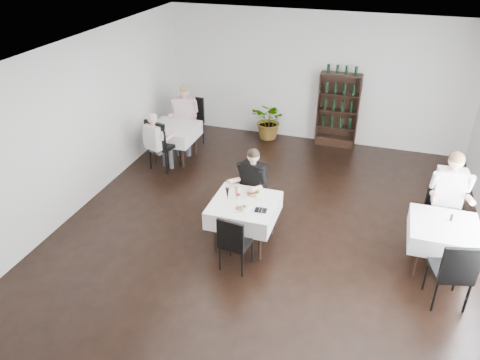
# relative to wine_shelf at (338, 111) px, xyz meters

# --- Properties ---
(room_shell) EXTENTS (9.00, 9.00, 9.00)m
(room_shell) POSITION_rel_wine_shelf_xyz_m (-0.60, -4.31, 0.65)
(room_shell) COLOR black
(room_shell) RESTS_ON ground
(wine_shelf) EXTENTS (0.90, 0.28, 1.75)m
(wine_shelf) POSITION_rel_wine_shelf_xyz_m (0.00, 0.00, 0.00)
(wine_shelf) COLOR black
(wine_shelf) RESTS_ON ground
(main_table) EXTENTS (1.03, 1.03, 0.77)m
(main_table) POSITION_rel_wine_shelf_xyz_m (-0.90, -4.31, -0.23)
(main_table) COLOR black
(main_table) RESTS_ON ground
(left_table) EXTENTS (0.98, 0.98, 0.77)m
(left_table) POSITION_rel_wine_shelf_xyz_m (-3.30, -1.81, -0.23)
(left_table) COLOR black
(left_table) RESTS_ON ground
(right_table) EXTENTS (0.98, 0.98, 0.77)m
(right_table) POSITION_rel_wine_shelf_xyz_m (2.10, -4.01, -0.23)
(right_table) COLOR black
(right_table) RESTS_ON ground
(potted_tree) EXTENTS (1.00, 0.93, 0.93)m
(potted_tree) POSITION_rel_wine_shelf_xyz_m (-1.56, -0.11, -0.38)
(potted_tree) COLOR #1D501B
(potted_tree) RESTS_ON ground
(main_chair_far) EXTENTS (0.51, 0.51, 0.89)m
(main_chair_far) POSITION_rel_wine_shelf_xyz_m (-1.02, -3.54, -0.34)
(main_chair_far) COLOR black
(main_chair_far) RESTS_ON ground
(main_chair_near) EXTENTS (0.48, 0.48, 0.93)m
(main_chair_near) POSITION_rel_wine_shelf_xyz_m (-0.84, -5.02, -0.31)
(main_chair_near) COLOR black
(main_chair_near) RESTS_ON ground
(left_chair_far) EXTENTS (0.54, 0.55, 1.13)m
(left_chair_far) POSITION_rel_wine_shelf_xyz_m (-3.22, -1.01, -0.20)
(left_chair_far) COLOR black
(left_chair_far) RESTS_ON ground
(left_chair_near) EXTENTS (0.64, 0.64, 1.13)m
(left_chair_near) POSITION_rel_wine_shelf_xyz_m (-3.33, -2.38, -0.20)
(left_chair_near) COLOR black
(left_chair_near) RESTS_ON ground
(right_chair_far) EXTENTS (0.58, 0.58, 1.03)m
(right_chair_far) POSITION_rel_wine_shelf_xyz_m (2.13, -3.24, -0.26)
(right_chair_far) COLOR black
(right_chair_far) RESTS_ON ground
(right_chair_near) EXTENTS (0.60, 0.60, 1.07)m
(right_chair_near) POSITION_rel_wine_shelf_xyz_m (2.19, -4.86, -0.23)
(right_chair_near) COLOR black
(right_chair_near) RESTS_ON ground
(diner_main) EXTENTS (0.60, 0.64, 1.42)m
(diner_main) POSITION_rel_wine_shelf_xyz_m (-0.96, -3.75, -0.02)
(diner_main) COLOR #3B3B42
(diner_main) RESTS_ON ground
(diner_left_far) EXTENTS (0.62, 0.65, 1.53)m
(diner_left_far) POSITION_rel_wine_shelf_xyz_m (-3.23, -1.33, 0.04)
(diner_left_far) COLOR #3B3B42
(diner_left_far) RESTS_ON ground
(diner_left_near) EXTENTS (0.58, 0.61, 1.33)m
(diner_left_near) POSITION_rel_wine_shelf_xyz_m (-3.35, -2.50, -0.08)
(diner_left_near) COLOR #3B3B42
(diner_left_near) RESTS_ON ground
(diner_right_far) EXTENTS (0.63, 0.63, 1.62)m
(diner_right_far) POSITION_rel_wine_shelf_xyz_m (2.17, -3.34, 0.09)
(diner_right_far) COLOR #3B3B42
(diner_right_far) RESTS_ON ground
(plate_far) EXTENTS (0.33, 0.33, 0.08)m
(plate_far) POSITION_rel_wine_shelf_xyz_m (-0.82, -4.06, -0.06)
(plate_far) COLOR white
(plate_far) RESTS_ON main_table
(plate_near) EXTENTS (0.24, 0.24, 0.07)m
(plate_near) POSITION_rel_wine_shelf_xyz_m (-0.88, -4.53, -0.06)
(plate_near) COLOR white
(plate_near) RESTS_ON main_table
(pilsner_dark) EXTENTS (0.06, 0.06, 0.27)m
(pilsner_dark) POSITION_rel_wine_shelf_xyz_m (-1.18, -4.32, 0.03)
(pilsner_dark) COLOR black
(pilsner_dark) RESTS_ON main_table
(pilsner_lager) EXTENTS (0.06, 0.06, 0.28)m
(pilsner_lager) POSITION_rel_wine_shelf_xyz_m (-1.05, -4.26, 0.04)
(pilsner_lager) COLOR #B8822F
(pilsner_lager) RESTS_ON main_table
(coke_bottle) EXTENTS (0.07, 0.07, 0.27)m
(coke_bottle) POSITION_rel_wine_shelf_xyz_m (-1.02, -4.24, 0.03)
(coke_bottle) COLOR silver
(coke_bottle) RESTS_ON main_table
(napkin_cutlery) EXTENTS (0.19, 0.21, 0.02)m
(napkin_cutlery) POSITION_rel_wine_shelf_xyz_m (-0.59, -4.47, -0.07)
(napkin_cutlery) COLOR black
(napkin_cutlery) RESTS_ON main_table
(pepper_mill) EXTENTS (0.04, 0.04, 0.10)m
(pepper_mill) POSITION_rel_wine_shelf_xyz_m (2.19, -3.87, -0.03)
(pepper_mill) COLOR black
(pepper_mill) RESTS_ON right_table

